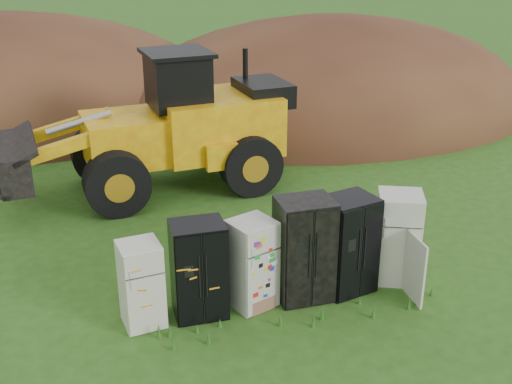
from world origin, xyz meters
TOP-DOWN VIEW (x-y plane):
  - ground at (0.00, 0.00)m, footprint 120.00×120.00m
  - fridge_leftmost at (-2.52, -0.02)m, footprint 0.74×0.71m
  - fridge_black_side at (-1.52, -0.01)m, footprint 0.94×0.76m
  - fridge_sticker at (-0.56, -0.01)m, footprint 0.92×0.88m
  - fridge_dark_mid at (0.42, -0.04)m, footprint 1.01×0.83m
  - fridge_black_right at (1.28, -0.04)m, footprint 1.07×0.95m
  - fridge_open_door at (2.34, 0.00)m, footprint 1.05×1.02m
  - wheel_loader at (-1.47, 5.91)m, footprint 7.51×3.47m
  - dirt_mound_right at (6.00, 11.66)m, footprint 15.65×11.48m

SIDE VIEW (x-z plane):
  - ground at x=0.00m, z-range 0.00..0.00m
  - dirt_mound_right at x=6.00m, z-range -3.43..3.43m
  - fridge_leftmost at x=-2.52m, z-range 0.00..1.53m
  - fridge_sticker at x=-0.56m, z-range 0.00..1.65m
  - fridge_black_side at x=-1.52m, z-range 0.00..1.75m
  - fridge_open_door at x=2.34m, z-range 0.00..1.79m
  - fridge_black_right at x=1.28m, z-range 0.00..1.86m
  - fridge_dark_mid at x=0.42m, z-range 0.00..1.93m
  - wheel_loader at x=-1.47m, z-range 0.00..3.54m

